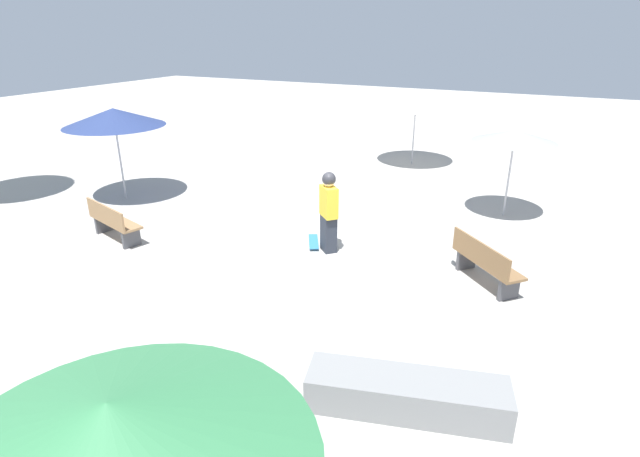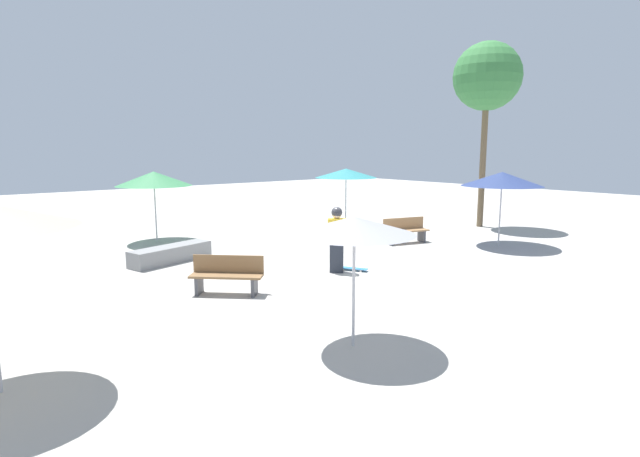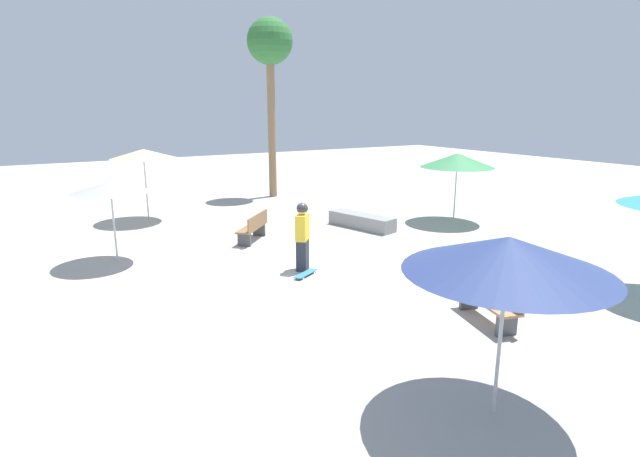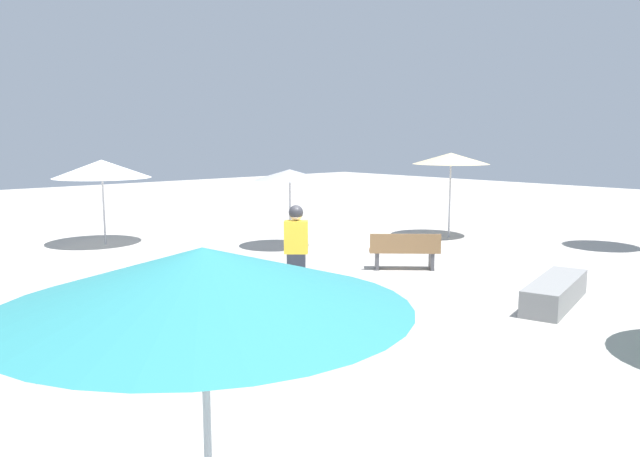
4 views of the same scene
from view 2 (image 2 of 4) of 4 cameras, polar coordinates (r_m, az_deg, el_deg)
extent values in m
plane|color=#ADA8A0|center=(13.50, 0.01, -4.56)|extent=(60.00, 60.00, 0.00)
cube|color=#282D38|center=(13.02, 1.91, -3.33)|extent=(0.43, 0.43, 0.78)
cube|color=yellow|center=(12.88, 1.93, -0.25)|extent=(0.50, 0.50, 0.64)
sphere|color=beige|center=(12.82, 1.94, 1.72)|extent=(0.25, 0.25, 0.25)
sphere|color=#2D2D33|center=(12.81, 1.94, 1.86)|extent=(0.28, 0.28, 0.28)
cube|color=teal|center=(13.26, 3.77, -4.56)|extent=(0.56, 0.80, 0.02)
cylinder|color=silver|center=(13.28, 4.90, -4.71)|extent=(0.05, 0.06, 0.05)
cylinder|color=silver|center=(13.12, 4.68, -4.88)|extent=(0.05, 0.06, 0.05)
cylinder|color=silver|center=(13.43, 2.87, -4.53)|extent=(0.05, 0.06, 0.05)
cylinder|color=silver|center=(13.27, 2.63, -4.69)|extent=(0.05, 0.06, 0.05)
cube|color=gray|center=(14.79, -16.66, -2.81)|extent=(2.53, 1.24, 0.47)
cube|color=#47474C|center=(17.58, 11.53, -0.85)|extent=(0.19, 0.40, 0.40)
cube|color=#47474C|center=(16.91, 8.05, -1.15)|extent=(0.19, 0.40, 0.40)
cube|color=#9E754C|center=(17.20, 9.84, -0.26)|extent=(1.66, 0.87, 0.05)
cube|color=#9E754C|center=(17.33, 9.50, 0.58)|extent=(1.55, 0.49, 0.40)
cube|color=#47474C|center=(11.13, -7.51, -6.58)|extent=(0.33, 0.34, 0.40)
cube|color=#47474C|center=(11.46, -13.65, -6.31)|extent=(0.33, 0.34, 0.40)
cube|color=olive|center=(11.22, -10.66, -5.34)|extent=(1.45, 1.43, 0.05)
cube|color=olive|center=(11.35, -10.43, -3.99)|extent=(1.18, 1.14, 0.40)
cylinder|color=#B7B7BC|center=(21.00, 2.97, 3.46)|extent=(0.05, 0.05, 2.23)
cone|color=teal|center=(20.92, 2.99, 6.34)|extent=(2.58, 2.58, 0.38)
cylinder|color=#B7B7BC|center=(18.06, -18.30, 2.10)|extent=(0.05, 0.05, 2.25)
cone|color=#387F4C|center=(17.97, -18.47, 5.42)|extent=(2.54, 2.54, 0.49)
cylinder|color=#B7B7BC|center=(8.10, 3.87, -6.51)|extent=(0.05, 0.05, 2.05)
cone|color=#99999E|center=(7.89, 3.95, 0.36)|extent=(1.97, 1.97, 0.29)
cylinder|color=#B7B7BC|center=(17.49, 19.90, 1.84)|extent=(0.05, 0.05, 2.28)
cone|color=navy|center=(17.39, 20.09, 5.34)|extent=(2.60, 2.60, 0.46)
cylinder|color=brown|center=(21.40, 18.13, 7.65)|extent=(0.25, 0.25, 5.60)
sphere|color=#387A3D|center=(21.58, 18.57, 16.16)|extent=(2.67, 2.67, 2.67)
camera|label=1|loc=(18.79, -26.66, 11.97)|focal=28.00mm
camera|label=3|loc=(19.22, 39.75, 9.42)|focal=28.00mm
camera|label=4|loc=(24.61, 1.31, 8.76)|focal=35.00mm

